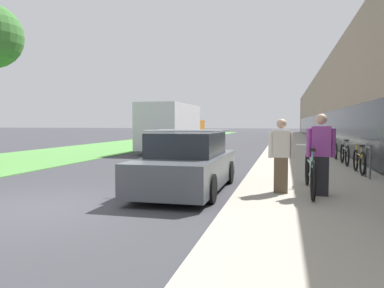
{
  "coord_description": "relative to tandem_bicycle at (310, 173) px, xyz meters",
  "views": [
    {
      "loc": [
        4.36,
        -6.12,
        1.61
      ],
      "look_at": [
        0.04,
        11.36,
        0.61
      ],
      "focal_mm": 35.0,
      "sensor_mm": 36.0,
      "label": 1
    }
  ],
  "objects": [
    {
      "name": "bike_rack_hoop",
      "position": [
        1.65,
        2.56,
        0.1
      ],
      "size": [
        0.05,
        0.6,
        0.84
      ],
      "color": "#4C4C51",
      "rests_on": "sidewalk_slab"
    },
    {
      "name": "tandem_bicycle",
      "position": [
        0.0,
        0.0,
        0.0
      ],
      "size": [
        0.52,
        2.69,
        0.98
      ],
      "color": "black",
      "rests_on": "sidewalk_slab"
    },
    {
      "name": "storefront_facade",
      "position": [
        7.19,
        26.85,
        2.44
      ],
      "size": [
        10.01,
        70.0,
        6.0
      ],
      "color": "gray",
      "rests_on": "ground"
    },
    {
      "name": "parked_sedan_curbside",
      "position": [
        -2.77,
        0.34,
        0.08
      ],
      "size": [
        1.82,
        4.35,
        1.46
      ],
      "color": "#4C5156",
      "rests_on": "ground"
    },
    {
      "name": "sidewalk_slab",
      "position": [
        0.3,
        18.85,
        -0.48
      ],
      "size": [
        3.72,
        70.0,
        0.15
      ],
      "color": "#A39E8E",
      "rests_on": "ground"
    },
    {
      "name": "cruiser_bike_middle",
      "position": [
        1.54,
        5.82,
        -0.03
      ],
      "size": [
        0.52,
        1.82,
        0.9
      ],
      "color": "black",
      "rests_on": "sidewalk_slab"
    },
    {
      "name": "ground_plane",
      "position": [
        -4.9,
        -2.15,
        -0.56
      ],
      "size": [
        220.0,
        220.0,
        0.0
      ],
      "primitive_type": "plane",
      "color": "#38383D"
    },
    {
      "name": "lawn_strip",
      "position": [
        -11.81,
        22.85,
        -0.54
      ],
      "size": [
        6.36,
        70.0,
        0.03
      ],
      "color": "#518E42",
      "rests_on": "ground"
    },
    {
      "name": "person_rider",
      "position": [
        0.18,
        -0.34,
        0.42
      ],
      "size": [
        0.56,
        0.22,
        1.66
      ],
      "color": "black",
      "rests_on": "sidewalk_slab"
    },
    {
      "name": "cruiser_bike_nearest",
      "position": [
        1.6,
        3.5,
        -0.05
      ],
      "size": [
        0.52,
        1.7,
        0.86
      ],
      "color": "black",
      "rests_on": "sidewalk_slab"
    },
    {
      "name": "person_bystander",
      "position": [
        -0.6,
        -0.21,
        0.37
      ],
      "size": [
        0.53,
        0.21,
        1.56
      ],
      "color": "brown",
      "rests_on": "sidewalk_slab"
    },
    {
      "name": "moving_truck",
      "position": [
        -6.73,
        12.35,
        0.8
      ],
      "size": [
        2.25,
        7.38,
        2.66
      ],
      "color": "orange",
      "rests_on": "ground"
    },
    {
      "name": "cruiser_bike_farthest",
      "position": [
        1.51,
        8.37,
        -0.06
      ],
      "size": [
        0.52,
        1.7,
        0.83
      ],
      "color": "black",
      "rests_on": "sidewalk_slab"
    }
  ]
}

